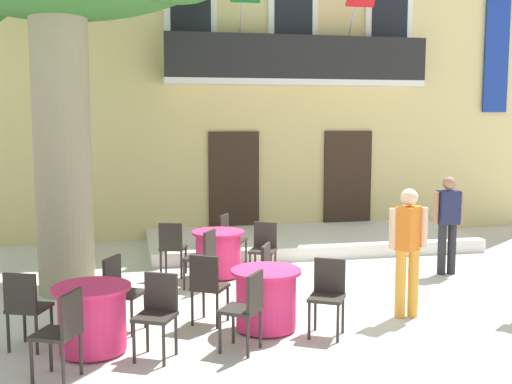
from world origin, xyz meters
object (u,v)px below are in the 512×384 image
cafe_chair_front_0 (158,309)px  cafe_chair_near_tree_2 (264,246)px  cafe_chair_near_tree_1 (203,255)px  cafe_table_front (92,318)px  cafe_chair_middle_0 (273,273)px  pedestrian_by_tree (448,219)px  cafe_chair_middle_1 (208,284)px  cafe_chair_middle_3 (328,291)px  cafe_table_near_tree (218,253)px  cafe_chair_near_tree_0 (172,245)px  cafe_chair_front_3 (63,329)px  cafe_chair_middle_2 (246,305)px  cafe_chair_near_tree_3 (230,237)px  pedestrian_near_entrance (408,245)px  cafe_chair_front_2 (26,305)px  cafe_chair_front_1 (120,288)px  cafe_table_middle (266,299)px

cafe_chair_front_0 → cafe_chair_near_tree_2: bearing=58.5°
cafe_chair_near_tree_1 → cafe_table_front: bearing=-123.1°
cafe_chair_middle_0 → pedestrian_by_tree: 3.60m
cafe_chair_middle_1 → cafe_chair_middle_3: size_ratio=1.00×
cafe_table_near_tree → cafe_chair_near_tree_0: size_ratio=0.95×
cafe_chair_middle_0 → cafe_chair_front_3: same height
cafe_chair_near_tree_1 → cafe_chair_middle_2: same height
cafe_chair_near_tree_1 → cafe_chair_near_tree_3: size_ratio=1.00×
pedestrian_near_entrance → pedestrian_by_tree: bearing=50.1°
cafe_chair_front_2 → cafe_chair_middle_2: bearing=-12.5°
cafe_chair_middle_3 → pedestrian_by_tree: 3.75m
cafe_chair_middle_3 → cafe_chair_front_0: 2.06m
cafe_table_front → cafe_chair_front_0: (0.70, -0.27, 0.14)m
cafe_chair_middle_0 → cafe_chair_front_3: size_ratio=1.00×
cafe_chair_middle_3 → cafe_table_front: (-2.74, -0.03, -0.14)m
cafe_chair_near_tree_1 → cafe_chair_middle_3: 2.61m
cafe_chair_middle_1 → cafe_chair_middle_2: size_ratio=1.00×
cafe_chair_near_tree_3 → cafe_chair_middle_3: bearing=-81.1°
cafe_chair_near_tree_3 → cafe_table_near_tree: bearing=-113.8°
cafe_chair_near_tree_1 → cafe_chair_middle_0: (0.78, -1.30, 0.00)m
cafe_chair_front_0 → cafe_chair_front_1: 1.04m
cafe_chair_front_0 → pedestrian_near_entrance: size_ratio=0.54×
cafe_chair_middle_0 → cafe_chair_front_0: bearing=-140.8°
cafe_chair_middle_1 → cafe_table_near_tree: bearing=78.4°
cafe_chair_middle_0 → pedestrian_near_entrance: bearing=-19.9°
cafe_chair_middle_2 → pedestrian_near_entrance: bearing=18.6°
cafe_chair_near_tree_0 → cafe_table_front: cafe_chair_near_tree_0 is taller
cafe_table_front → cafe_chair_front_1: size_ratio=0.95×
cafe_table_middle → cafe_chair_middle_2: size_ratio=0.95×
cafe_table_middle → cafe_chair_front_3: (-2.30, -1.04, 0.14)m
cafe_table_middle → pedestrian_near_entrance: bearing=3.3°
cafe_chair_near_tree_0 → cafe_chair_near_tree_3: bearing=27.1°
cafe_chair_near_tree_2 → pedestrian_near_entrance: size_ratio=0.54×
cafe_chair_near_tree_3 → cafe_chair_near_tree_0: bearing=-152.9°
cafe_chair_front_0 → cafe_chair_middle_3: bearing=8.3°
cafe_table_near_tree → cafe_chair_middle_2: (-0.18, -3.34, 0.14)m
cafe_chair_near_tree_1 → cafe_chair_near_tree_0: bearing=116.2°
cafe_chair_front_3 → cafe_chair_front_1: bearing=68.7°
cafe_table_front → cafe_chair_front_2: cafe_chair_front_2 is taller
cafe_chair_near_tree_2 → cafe_chair_front_3: size_ratio=1.00×
cafe_chair_near_tree_2 → pedestrian_by_tree: bearing=-6.6°
cafe_table_front → pedestrian_by_tree: bearing=23.3°
cafe_chair_middle_1 → cafe_chair_front_0: size_ratio=1.00×
cafe_chair_near_tree_2 → cafe_table_front: 3.77m
cafe_chair_middle_0 → cafe_table_front: cafe_chair_middle_0 is taller
cafe_table_near_tree → cafe_chair_near_tree_1: cafe_chair_near_tree_1 is taller
cafe_chair_near_tree_2 → cafe_chair_middle_2: same height
pedestrian_by_tree → cafe_chair_front_0: bearing=-151.3°
cafe_chair_near_tree_1 → cafe_chair_near_tree_2: 1.12m
cafe_chair_near_tree_3 → cafe_chair_front_2: 4.54m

